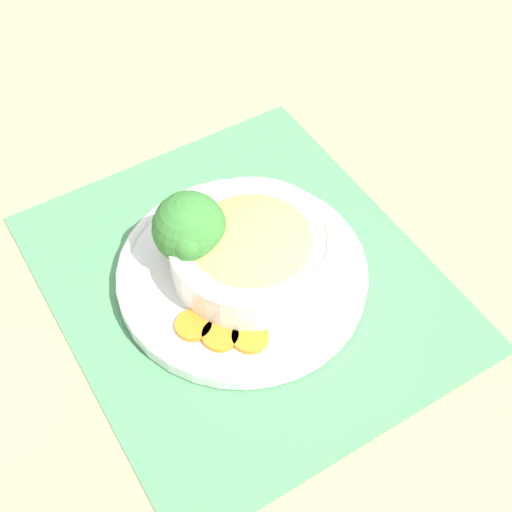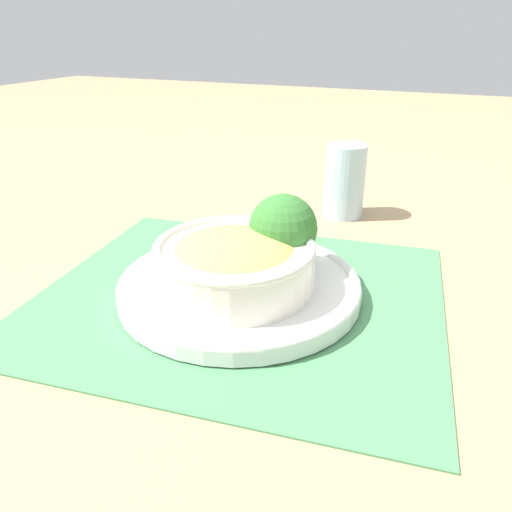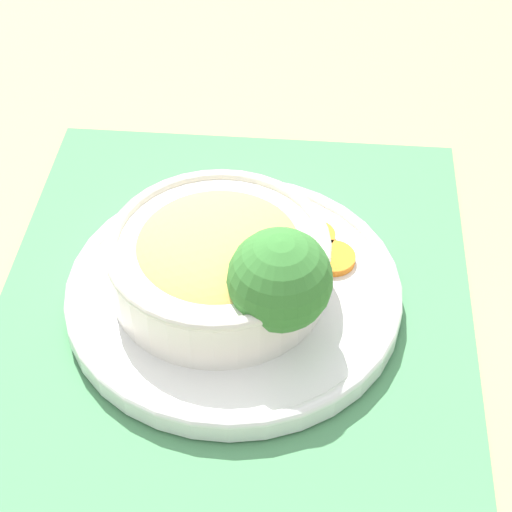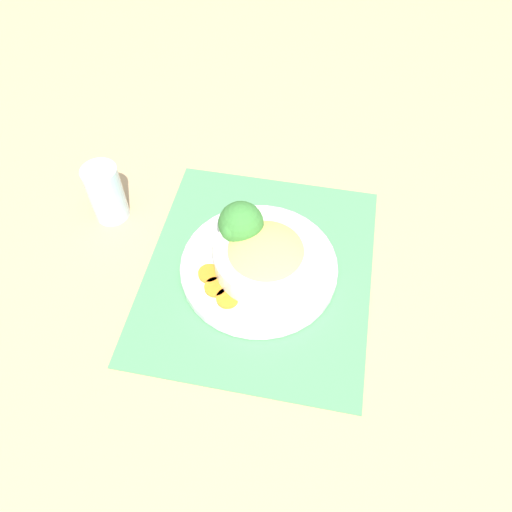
{
  "view_description": "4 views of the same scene",
  "coord_description": "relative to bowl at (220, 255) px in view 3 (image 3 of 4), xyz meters",
  "views": [
    {
      "loc": [
        -0.43,
        0.18,
        0.64
      ],
      "look_at": [
        -0.01,
        -0.01,
        0.05
      ],
      "focal_mm": 50.0,
      "sensor_mm": 36.0,
      "label": 1
    },
    {
      "loc": [
        0.22,
        -0.45,
        0.29
      ],
      "look_at": [
        0.01,
        0.02,
        0.05
      ],
      "focal_mm": 35.0,
      "sensor_mm": 36.0,
      "label": 2
    },
    {
      "loc": [
        0.46,
        0.12,
        0.53
      ],
      "look_at": [
        -0.02,
        0.02,
        0.04
      ],
      "focal_mm": 60.0,
      "sensor_mm": 36.0,
      "label": 3
    },
    {
      "loc": [
        -0.48,
        -0.15,
        0.73
      ],
      "look_at": [
        -0.0,
        0.0,
        0.05
      ],
      "focal_mm": 35.0,
      "sensor_mm": 36.0,
      "label": 4
    }
  ],
  "objects": [
    {
      "name": "carrot_slice_far",
      "position": [
        -0.08,
        0.04,
        -0.03
      ],
      "size": [
        0.04,
        0.04,
        0.01
      ],
      "color": "orange",
      "rests_on": "plate"
    },
    {
      "name": "carrot_slice_middle",
      "position": [
        -0.07,
        0.07,
        -0.03
      ],
      "size": [
        0.04,
        0.04,
        0.01
      ],
      "color": "orange",
      "rests_on": "plate"
    },
    {
      "name": "ground_plane",
      "position": [
        0.0,
        0.01,
        -0.05
      ],
      "size": [
        4.0,
        4.0,
        0.0
      ],
      "primitive_type": "plane",
      "color": "tan"
    },
    {
      "name": "placemat",
      "position": [
        0.0,
        0.01,
        -0.05
      ],
      "size": [
        0.5,
        0.45,
        0.0
      ],
      "color": "#4C8C59",
      "rests_on": "ground_plane"
    },
    {
      "name": "carrot_slice_near",
      "position": [
        -0.04,
        0.09,
        -0.03
      ],
      "size": [
        0.04,
        0.04,
        0.01
      ],
      "color": "orange",
      "rests_on": "plate"
    },
    {
      "name": "broccoli_floret",
      "position": [
        0.04,
        0.06,
        0.02
      ],
      "size": [
        0.08,
        0.08,
        0.09
      ],
      "color": "#84AD5B",
      "rests_on": "plate"
    },
    {
      "name": "bowl",
      "position": [
        0.0,
        0.0,
        0.0
      ],
      "size": [
        0.18,
        0.18,
        0.06
      ],
      "color": "silver",
      "rests_on": "plate"
    },
    {
      "name": "plate",
      "position": [
        0.0,
        0.01,
        -0.04
      ],
      "size": [
        0.28,
        0.28,
        0.02
      ],
      "color": "white",
      "rests_on": "placemat"
    }
  ]
}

